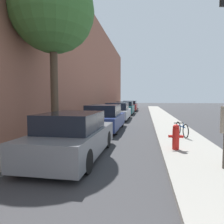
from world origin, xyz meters
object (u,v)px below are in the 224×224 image
at_px(parked_car_navy, 104,118).
at_px(street_tree_near, 53,11).
at_px(parked_car_maroon, 131,105).
at_px(parked_car_grey, 73,136).
at_px(parked_car_teal, 125,108).
at_px(parked_car_red, 130,106).
at_px(fire_hydrant, 176,136).
at_px(bicycle, 182,129).
at_px(parked_car_silver, 118,112).

bearing_deg(parked_car_navy, street_tree_near, -118.12).
relative_size(parked_car_navy, parked_car_maroon, 0.98).
xyz_separation_m(parked_car_grey, parked_car_teal, (-0.09, 16.49, 0.05)).
xyz_separation_m(parked_car_teal, parked_car_red, (0.09, 5.70, -0.01)).
distance_m(parked_car_grey, parked_car_red, 22.20).
xyz_separation_m(parked_car_teal, fire_hydrant, (3.26, -15.49, -0.15)).
relative_size(parked_car_grey, parked_car_teal, 0.94).
bearing_deg(street_tree_near, fire_hydrant, -14.13).
distance_m(parked_car_grey, bicycle, 5.06).
xyz_separation_m(fire_hydrant, bicycle, (0.60, 2.38, -0.12)).
distance_m(street_tree_near, bicycle, 7.46).
bearing_deg(bicycle, parked_car_red, 90.12).
bearing_deg(parked_car_silver, fire_hydrant, -71.32).
height_order(parked_car_silver, parked_car_maroon, parked_car_silver).
bearing_deg(fire_hydrant, street_tree_near, 165.87).
xyz_separation_m(parked_car_red, bicycle, (3.76, -18.82, -0.26)).
xyz_separation_m(parked_car_grey, bicycle, (3.76, 3.38, -0.22)).
bearing_deg(parked_car_navy, parked_car_grey, -88.69).
bearing_deg(bicycle, parked_car_navy, 144.53).
height_order(parked_car_silver, bicycle, parked_car_silver).
xyz_separation_m(parked_car_grey, parked_car_maroon, (-0.21, 27.84, 0.02)).
relative_size(parked_car_grey, parked_car_silver, 0.91).
height_order(parked_car_grey, parked_car_red, parked_car_red).
relative_size(parked_car_teal, bicycle, 2.99).
height_order(street_tree_near, fire_hydrant, street_tree_near).
distance_m(parked_car_teal, fire_hydrant, 15.83).
height_order(parked_car_navy, parked_car_maroon, parked_car_navy).
bearing_deg(parked_car_silver, parked_car_grey, -89.23).
xyz_separation_m(parked_car_silver, fire_hydrant, (3.31, -9.79, -0.12)).
bearing_deg(parked_car_silver, bicycle, -62.22).
height_order(parked_car_red, bicycle, parked_car_red).
relative_size(parked_car_grey, fire_hydrant, 4.93).
height_order(parked_car_red, street_tree_near, street_tree_near).
distance_m(parked_car_navy, parked_car_red, 17.07).
bearing_deg(parked_car_red, fire_hydrant, -81.51).
bearing_deg(parked_car_grey, parked_car_navy, 91.31).
xyz_separation_m(parked_car_maroon, street_tree_near, (-1.46, -25.62, 4.73)).
height_order(parked_car_teal, parked_car_red, same).
bearing_deg(street_tree_near, parked_car_maroon, 86.74).
height_order(parked_car_silver, parked_car_teal, parked_car_teal).
distance_m(fire_hydrant, bicycle, 2.45).
bearing_deg(fire_hydrant, parked_car_red, 98.49).
relative_size(parked_car_grey, street_tree_near, 0.59).
relative_size(parked_car_navy, parked_car_teal, 0.97).
height_order(parked_car_red, parked_car_maroon, parked_car_red).
bearing_deg(street_tree_near, parked_car_grey, -53.04).
xyz_separation_m(parked_car_grey, street_tree_near, (-1.67, 2.22, 4.75)).
bearing_deg(parked_car_maroon, fire_hydrant, -82.82).
xyz_separation_m(parked_car_navy, parked_car_maroon, (-0.10, 22.71, -0.02)).
height_order(parked_car_navy, fire_hydrant, parked_car_navy).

